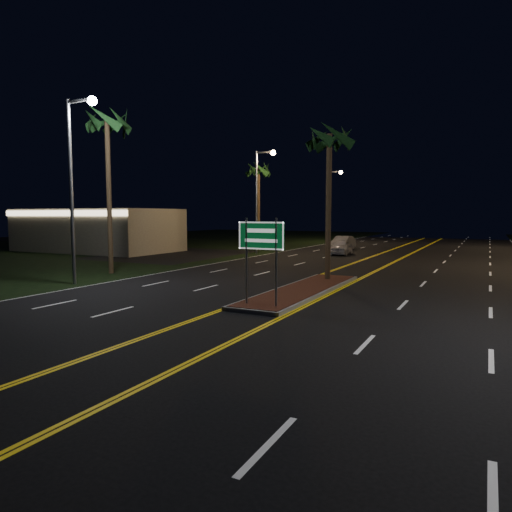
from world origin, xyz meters
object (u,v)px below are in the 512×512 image
Objects in this scene: commercial_building at (98,230)px; car_near at (341,246)px; palm_median at (329,138)px; car_far at (343,242)px; highway_sign at (261,244)px; streetlight_left_near at (76,169)px; palm_left_near at (107,124)px; palm_left_far at (259,170)px; streetlight_left_mid at (260,190)px; median_island at (303,290)px; streetlight_left_far at (331,197)px.

commercial_building is 3.28× the size of car_near.
palm_median reaches higher than commercial_building.
palm_median is 23.37m from car_far.
commercial_building reaches higher than highway_sign.
car_far is at bearing 100.73° from highway_sign.
streetlight_left_near is 29.10m from car_far.
car_far is (-1.48, 5.50, 0.03)m from car_near.
palm_left_near is at bearing 157.40° from highway_sign.
palm_left_near reaches higher than palm_median.
commercial_building is at bearing -148.75° from palm_left_far.
highway_sign is at bearing -63.41° from streetlight_left_mid.
streetlight_left_mid is (-10.61, 21.20, 3.25)m from highway_sign.
highway_sign is 9.11m from palm_median.
median_island is 25.76m from palm_left_far.
streetlight_left_mid is at bearing 128.17° from palm_median.
palm_left_far is 1.86× the size of car_far.
streetlight_left_far is at bearing 116.49° from car_far.
streetlight_left_near is 1.90× the size of car_far.
streetlight_left_near is at bearing -110.66° from car_near.
commercial_building is at bearing -122.65° from streetlight_left_far.
car_near is at bearing 22.88° from streetlight_left_mid.
palm_median is at bearing -51.83° from streetlight_left_mid.
streetlight_left_near is 1.97× the size of car_near.
median_island is at bearing 90.00° from highway_sign.
streetlight_left_mid reaches higher than median_island.
palm_left_near is (-12.50, 1.00, 8.60)m from median_island.
car_far is (-5.58, 21.75, -6.48)m from palm_median.
car_near is (-4.11, 23.95, -1.64)m from highway_sign.
streetlight_left_far is at bearing 104.44° from highway_sign.
commercial_building is 16.31m from streetlight_left_mid.
streetlight_left_far is 19.08m from car_near.
median_island is 1.16× the size of palm_left_far.
streetlight_left_near is at bearing -46.10° from commercial_building.
streetlight_left_near is 1.00× the size of streetlight_left_mid.
streetlight_left_near is at bearing -148.51° from palm_median.
streetlight_left_far reaches higher than median_island.
streetlight_left_near is 20.00m from streetlight_left_mid.
commercial_building is 22.49m from streetlight_left_near.
streetlight_left_far is at bearing 90.00° from streetlight_left_mid.
median_island is 20.80m from streetlight_left_mid.
streetlight_left_mid is at bearing -118.08° from car_far.
commercial_building is (-26.00, 17.19, -0.40)m from highway_sign.
palm_median is at bearing -20.05° from commercial_building.
commercial_building is 1.70× the size of palm_left_far.
streetlight_left_mid is at bearing 116.59° from highway_sign.
streetlight_left_near is 24.16m from car_near.
palm_median is at bearing -72.42° from streetlight_left_far.
palm_median is (26.00, -9.49, 5.27)m from commercial_building.
streetlight_left_far is 0.92× the size of palm_left_near.
palm_left_far reaches higher than car_far.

